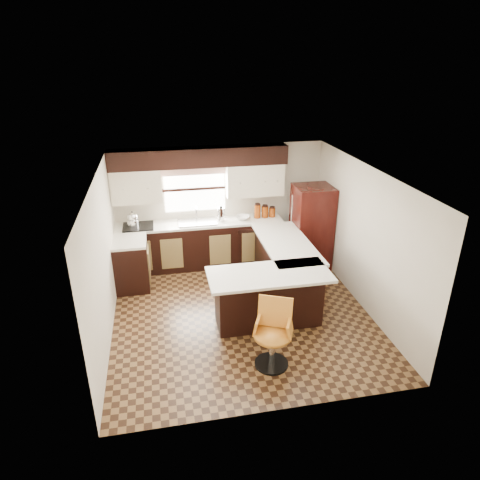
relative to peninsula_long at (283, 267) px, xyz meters
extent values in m
plane|color=#49301A|center=(-0.90, -0.62, -0.45)|extent=(4.40, 4.40, 0.00)
plane|color=silver|center=(-0.90, -0.62, 1.95)|extent=(4.40, 4.40, 0.00)
plane|color=beige|center=(-0.90, 1.58, 0.75)|extent=(4.40, 0.00, 4.40)
plane|color=beige|center=(-0.90, -2.83, 0.75)|extent=(4.40, 0.00, 4.40)
plane|color=beige|center=(-3.00, -0.62, 0.75)|extent=(0.00, 4.40, 4.40)
plane|color=beige|center=(1.20, -0.62, 0.75)|extent=(0.00, 4.40, 4.40)
cube|color=black|center=(-1.35, 1.28, 0.00)|extent=(3.30, 0.60, 0.90)
cube|color=black|center=(-2.70, 0.62, 0.00)|extent=(0.60, 0.70, 0.90)
cube|color=silver|center=(-1.35, 1.28, 0.47)|extent=(3.30, 0.60, 0.04)
cube|color=silver|center=(-2.70, 0.62, 0.47)|extent=(0.60, 0.70, 0.04)
cube|color=black|center=(-1.30, 1.40, 1.77)|extent=(3.40, 0.35, 0.36)
cube|color=beige|center=(-2.52, 1.40, 1.27)|extent=(0.94, 0.35, 0.64)
cube|color=beige|center=(-0.22, 1.40, 1.27)|extent=(1.14, 0.35, 0.64)
cube|color=white|center=(-1.40, 1.56, 1.10)|extent=(1.20, 0.02, 0.90)
cube|color=#D19B93|center=(-1.40, 1.52, 1.49)|extent=(1.30, 0.06, 0.18)
cube|color=#B2B2B7|center=(-1.40, 1.25, 0.51)|extent=(0.75, 0.45, 0.03)
cube|color=black|center=(-0.35, 0.99, -0.02)|extent=(0.58, 0.03, 0.78)
cube|color=black|center=(-2.55, 1.25, 0.51)|extent=(0.58, 0.50, 0.02)
cube|color=black|center=(0.00, 0.00, 0.00)|extent=(0.60, 1.95, 0.90)
cube|color=black|center=(-0.53, -0.97, 0.00)|extent=(1.65, 0.60, 0.90)
cube|color=silver|center=(0.05, 0.00, 0.47)|extent=(0.84, 1.95, 0.04)
cube|color=silver|center=(-0.55, -1.06, 0.47)|extent=(1.89, 0.84, 0.04)
cube|color=black|center=(0.82, 0.82, 0.39)|extent=(0.72, 0.69, 1.69)
cylinder|color=silver|center=(-0.92, 1.28, 0.63)|extent=(0.14, 0.14, 0.27)
imported|color=white|center=(-0.49, 1.27, 0.53)|extent=(0.36, 0.36, 0.07)
cylinder|color=#803208|center=(-0.18, 1.30, 0.63)|extent=(0.13, 0.13, 0.28)
cylinder|color=#803208|center=(-0.02, 1.30, 0.61)|extent=(0.13, 0.13, 0.23)
cylinder|color=#803208|center=(0.14, 1.30, 0.59)|extent=(0.13, 0.13, 0.19)
camera|label=1|loc=(-2.10, -6.63, 3.61)|focal=32.00mm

